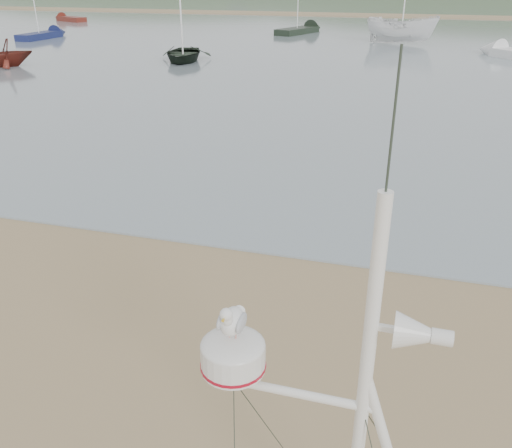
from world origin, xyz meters
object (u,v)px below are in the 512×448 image
(sailboat_blue_near, at_px, (50,34))
(boat_red, at_px, (3,40))
(boat_white, at_px, (404,6))
(boat_dark, at_px, (181,24))
(sailboat_white_near, at_px, (508,52))
(sailboat_dark_mid, at_px, (307,29))
(dinghy_red_far, at_px, (65,19))

(sailboat_blue_near, bearing_deg, boat_red, -62.98)
(boat_white, bearing_deg, sailboat_blue_near, 104.38)
(boat_dark, height_order, sailboat_blue_near, sailboat_blue_near)
(boat_white, distance_m, sailboat_white_near, 9.13)
(sailboat_blue_near, relative_size, sailboat_white_near, 0.86)
(sailboat_dark_mid, relative_size, sailboat_blue_near, 1.19)
(boat_white, xyz_separation_m, sailboat_white_near, (7.02, -5.31, -2.44))
(boat_dark, xyz_separation_m, sailboat_dark_mid, (3.71, 19.84, -1.91))
(boat_dark, bearing_deg, sailboat_dark_mid, 65.74)
(sailboat_white_near, bearing_deg, boat_dark, -158.10)
(boat_dark, xyz_separation_m, sailboat_white_near, (19.38, 7.79, -1.91))
(dinghy_red_far, bearing_deg, boat_red, -61.29)
(sailboat_blue_near, distance_m, sailboat_white_near, 35.63)
(dinghy_red_far, bearing_deg, sailboat_blue_near, -59.79)
(boat_dark, bearing_deg, sailboat_blue_near, 136.14)
(sailboat_dark_mid, bearing_deg, boat_dark, -100.59)
(sailboat_blue_near, bearing_deg, boat_white, 7.32)
(sailboat_dark_mid, height_order, sailboat_blue_near, sailboat_dark_mid)
(boat_dark, relative_size, sailboat_blue_near, 0.76)
(sailboat_dark_mid, height_order, dinghy_red_far, sailboat_dark_mid)
(dinghy_red_far, height_order, sailboat_blue_near, sailboat_blue_near)
(boat_white, bearing_deg, sailboat_dark_mid, 59.14)
(boat_dark, relative_size, dinghy_red_far, 0.80)
(sailboat_white_near, bearing_deg, boat_red, -156.05)
(dinghy_red_far, bearing_deg, boat_white, -17.41)
(dinghy_red_far, xyz_separation_m, sailboat_white_near, (44.59, -17.09, 0.01))
(boat_red, relative_size, boat_white, 0.54)
(boat_red, relative_size, sailboat_dark_mid, 0.43)
(boat_dark, xyz_separation_m, boat_white, (12.36, 13.10, 0.53))
(boat_red, xyz_separation_m, sailboat_white_near, (28.34, 12.58, -1.20))
(sailboat_dark_mid, distance_m, sailboat_blue_near, 22.47)
(boat_dark, height_order, boat_white, boat_white)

